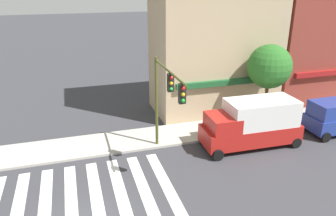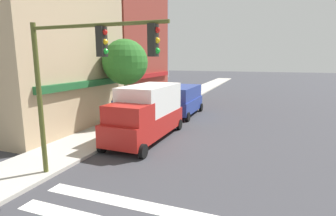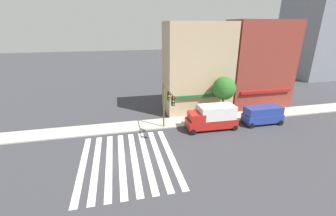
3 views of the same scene
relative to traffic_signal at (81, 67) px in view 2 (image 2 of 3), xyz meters
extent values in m
cube|color=tan|center=(6.08, 7.07, 2.11)|extent=(9.41, 5.00, 12.68)
cube|color=#1E592D|center=(6.08, 4.42, -1.22)|extent=(8.00, 0.30, 0.40)
cube|color=maroon|center=(15.88, 7.07, 2.24)|extent=(9.65, 5.00, 12.93)
cube|color=maroon|center=(15.88, 4.42, -1.22)|extent=(8.20, 0.30, 0.40)
cylinder|color=#474C1E|center=(0.00, 1.97, -1.34)|extent=(0.18, 0.18, 5.78)
cylinder|color=#474C1E|center=(0.00, -0.61, 1.35)|extent=(0.12, 5.16, 0.12)
cube|color=black|center=(0.00, -0.86, 0.83)|extent=(0.32, 0.24, 0.95)
sphere|color=red|center=(0.00, -0.99, 1.12)|extent=(0.18, 0.18, 0.18)
sphere|color=#EAAD14|center=(0.00, -0.99, 0.82)|extent=(0.18, 0.18, 0.18)
sphere|color=green|center=(0.00, -0.99, 0.52)|extent=(0.18, 0.18, 0.18)
cube|color=black|center=(0.00, -2.67, 0.83)|extent=(0.32, 0.24, 0.95)
sphere|color=red|center=(0.00, -2.80, 1.12)|extent=(0.18, 0.18, 0.18)
sphere|color=#EAAD14|center=(0.00, -2.80, 0.82)|extent=(0.18, 0.18, 0.18)
sphere|color=green|center=(0.00, -2.80, 0.52)|extent=(0.18, 0.18, 0.18)
cube|color=#B21E19|center=(5.64, 0.27, -3.33)|extent=(6.25, 2.36, 1.10)
cube|color=silver|center=(6.26, 0.27, -1.98)|extent=(4.40, 2.31, 1.60)
cube|color=#B21E19|center=(3.66, 0.27, -2.33)|extent=(1.79, 2.13, 0.90)
cylinder|color=black|center=(2.95, 1.37, -3.88)|extent=(0.68, 0.22, 0.68)
cylinder|color=black|center=(2.95, -0.83, -3.88)|extent=(0.68, 0.22, 0.68)
cylinder|color=black|center=(8.33, 1.37, -3.88)|extent=(0.68, 0.22, 0.68)
cylinder|color=black|center=(8.33, -0.83, -3.88)|extent=(0.68, 0.22, 0.68)
cube|color=navy|center=(12.78, 0.27, -3.38)|extent=(5.00, 2.01, 1.00)
cube|color=navy|center=(12.78, 0.27, -2.38)|extent=(4.75, 1.85, 1.00)
cylinder|color=black|center=(10.69, 1.27, -3.88)|extent=(0.68, 0.22, 0.68)
cylinder|color=black|center=(10.69, -0.73, -3.88)|extent=(0.68, 0.22, 0.68)
cylinder|color=black|center=(14.87, 1.27, -3.88)|extent=(0.68, 0.22, 0.68)
cylinder|color=black|center=(14.87, -0.73, -3.88)|extent=(0.68, 0.22, 0.68)
cylinder|color=#23232D|center=(7.95, 3.80, -3.65)|extent=(0.26, 0.26, 0.85)
cylinder|color=#2D4C9E|center=(7.95, 3.80, -2.87)|extent=(0.32, 0.32, 0.70)
sphere|color=tan|center=(7.95, 3.80, -2.41)|extent=(0.22, 0.22, 0.22)
cylinder|color=brown|center=(8.43, 3.07, -2.53)|extent=(0.24, 0.24, 3.09)
sphere|color=#286623|center=(8.43, 3.07, 0.09)|extent=(3.07, 3.07, 3.07)
camera|label=1|loc=(-4.76, -16.08, 5.69)|focal=35.00mm
camera|label=2|loc=(-7.39, -5.89, 0.27)|focal=28.00mm
camera|label=3|loc=(-5.22, -23.28, 7.99)|focal=24.00mm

